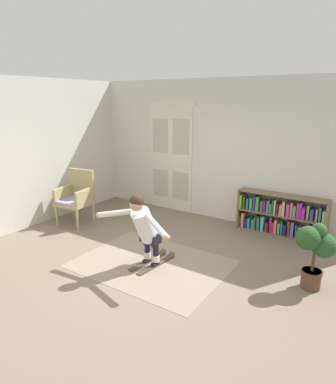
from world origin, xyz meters
name	(u,v)px	position (x,y,z in m)	size (l,w,h in m)	color
ground_plane	(146,265)	(0.00, 0.00, 0.00)	(7.20, 7.20, 0.00)	#786655
back_wall	(221,151)	(0.00, 2.60, 1.45)	(6.00, 0.10, 2.90)	silver
side_wall_left	(38,153)	(-3.00, 0.40, 1.45)	(0.10, 6.00, 2.90)	silver
double_door	(171,157)	(-1.21, 2.54, 1.23)	(1.22, 0.05, 2.45)	beige
rug	(152,264)	(0.05, 0.07, 0.00)	(2.28, 1.71, 0.01)	gray
bookshelf	(280,217)	(1.35, 2.39, 0.35)	(1.64, 0.30, 0.78)	brown
wicker_chair	(76,196)	(-2.30, 0.70, 0.58)	(0.69, 0.69, 1.10)	tan
potted_plant	(316,249)	(2.27, 0.74, 0.58)	(0.51, 0.45, 0.92)	brown
skis_pair	(153,262)	(0.06, 0.10, 0.02)	(0.35, 0.83, 0.07)	#483A24
person_skier	(144,225)	(0.04, -0.09, 0.71)	(1.45, 0.68, 1.12)	white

